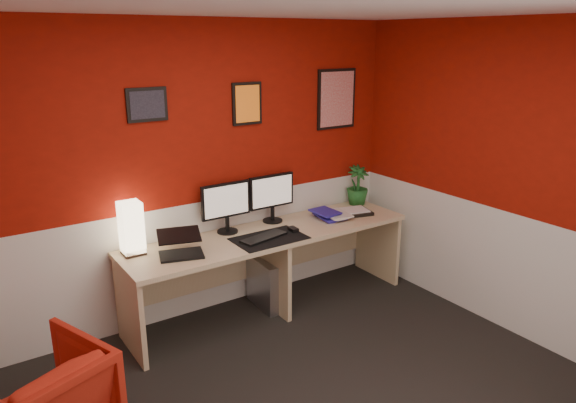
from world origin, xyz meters
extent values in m
cube|color=white|center=(0.00, 0.00, 2.50)|extent=(4.00, 3.50, 0.01)
cube|color=#921307|center=(0.00, 1.75, 1.25)|extent=(4.00, 0.01, 2.50)
cube|color=#921307|center=(2.00, 0.00, 1.25)|extent=(0.01, 3.50, 2.50)
cube|color=silver|center=(0.00, 1.75, 0.50)|extent=(4.00, 0.01, 1.00)
cube|color=silver|center=(2.00, 0.00, 0.50)|extent=(0.01, 3.50, 1.00)
cube|color=tan|center=(0.55, 1.41, 0.36)|extent=(2.60, 0.65, 0.73)
cube|color=#FFE5B2|center=(-0.59, 1.59, 0.93)|extent=(0.16, 0.16, 0.40)
cube|color=black|center=(-0.30, 1.34, 0.84)|extent=(0.38, 0.32, 0.22)
cube|color=black|center=(0.25, 1.61, 1.02)|extent=(0.45, 0.06, 0.58)
cube|color=black|center=(0.72, 1.64, 1.02)|extent=(0.45, 0.06, 0.58)
cube|color=black|center=(0.46, 1.28, 0.73)|extent=(0.60, 0.38, 0.01)
cube|color=black|center=(0.42, 1.30, 0.74)|extent=(0.44, 0.22, 0.02)
cube|color=black|center=(0.72, 1.31, 0.75)|extent=(0.07, 0.10, 0.03)
imported|color=#2A2197|center=(1.11, 1.43, 0.74)|extent=(0.26, 0.32, 0.03)
imported|color=silver|center=(1.15, 1.40, 0.77)|extent=(0.25, 0.32, 0.02)
imported|color=#2A2197|center=(1.07, 1.43, 0.79)|extent=(0.20, 0.27, 0.03)
cube|color=black|center=(1.46, 1.40, 0.74)|extent=(0.40, 0.33, 0.03)
imported|color=#19591E|center=(1.71, 1.61, 0.93)|extent=(0.24, 0.24, 0.39)
cube|color=#99999E|center=(0.56, 1.48, 0.23)|extent=(0.22, 0.46, 0.45)
imported|color=#B52312|center=(-1.48, 0.69, 0.32)|extent=(0.88, 0.89, 0.64)
cube|color=black|center=(-0.34, 1.74, 1.85)|extent=(0.32, 0.02, 0.26)
cube|color=orange|center=(0.54, 1.74, 1.80)|extent=(0.28, 0.02, 0.36)
cube|color=red|center=(1.51, 1.74, 1.78)|extent=(0.44, 0.02, 0.56)
camera|label=1|loc=(-1.77, -2.30, 2.34)|focal=33.61mm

